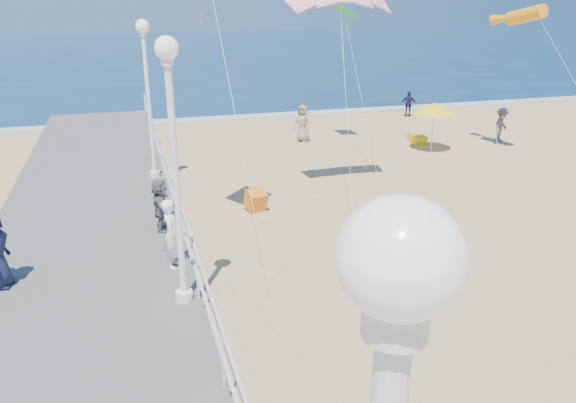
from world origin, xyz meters
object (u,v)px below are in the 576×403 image
object	(u,v)px
lamp_post_far	(147,84)
beach_walker_c	(302,123)
beach_chair_left	(415,137)
lamp_post_mid	(174,148)
beach_chair_right	(419,140)
toddler_held	(177,216)
beach_umbrella	(434,108)
beach_walker_b	(409,104)
woman_holding_toddler	(172,234)
box_kite	(256,202)
spectator_5	(161,205)
beach_walker_a	(501,126)

from	to	relation	value
lamp_post_far	beach_walker_c	world-z (taller)	lamp_post_far
beach_chair_left	beach_walker_c	bearing A→B (deg)	162.96
lamp_post_mid	beach_chair_right	distance (m)	17.36
toddler_held	beach_umbrella	size ratio (longest dim) A/B	0.33
beach_umbrella	beach_chair_left	distance (m)	2.50
beach_walker_b	beach_chair_right	world-z (taller)	beach_walker_b
lamp_post_far	woman_holding_toddler	size ratio (longest dim) A/B	3.20
lamp_post_far	box_kite	bearing A→B (deg)	-48.95
lamp_post_mid	beach_umbrella	distance (m)	16.20
beach_walker_c	beach_chair_right	distance (m)	5.45
spectator_5	beach_walker_b	distance (m)	20.45
spectator_5	beach_chair_left	xyz separation A→B (m)	(12.33, 8.59, -0.92)
beach_umbrella	beach_chair_right	world-z (taller)	beach_umbrella
woman_holding_toddler	beach_chair_left	world-z (taller)	woman_holding_toddler
beach_chair_left	lamp_post_far	bearing A→B (deg)	-163.70
toddler_held	spectator_5	distance (m)	2.25
spectator_5	beach_umbrella	world-z (taller)	beach_umbrella
woman_holding_toddler	beach_walker_b	world-z (taller)	woman_holding_toddler
lamp_post_far	woman_holding_toddler	world-z (taller)	lamp_post_far
lamp_post_far	beach_walker_b	world-z (taller)	lamp_post_far
toddler_held	beach_umbrella	world-z (taller)	beach_umbrella
spectator_5	woman_holding_toddler	bearing A→B (deg)	-175.08
beach_walker_a	box_kite	xyz separation A→B (m)	(-12.93, -5.44, -0.53)
woman_holding_toddler	beach_chair_right	xyz separation A→B (m)	(12.14, 10.32, -1.03)
beach_walker_b	lamp_post_far	bearing A→B (deg)	58.00
beach_umbrella	toddler_held	bearing A→B (deg)	-143.04
lamp_post_mid	beach_walker_c	world-z (taller)	lamp_post_mid
beach_chair_left	lamp_post_mid	bearing A→B (deg)	-134.15
woman_holding_toddler	beach_umbrella	distance (m)	15.12
lamp_post_far	beach_chair_left	distance (m)	13.17
lamp_post_far	beach_walker_c	bearing A→B (deg)	35.70
beach_walker_b	beach_chair_right	xyz separation A→B (m)	(-2.63, -6.07, -0.52)
spectator_5	beach_umbrella	xyz separation A→B (m)	(12.14, 6.77, 0.79)
beach_walker_a	box_kite	bearing A→B (deg)	167.87
beach_walker_a	beach_walker_b	bearing A→B (deg)	64.06
beach_chair_right	lamp_post_mid	bearing A→B (deg)	-135.31
beach_chair_right	woman_holding_toddler	bearing A→B (deg)	-139.63
toddler_held	spectator_5	xyz separation A→B (m)	(-0.24, 2.19, -0.49)
beach_walker_c	beach_chair_left	world-z (taller)	beach_walker_c
beach_chair_right	beach_walker_c	bearing A→B (deg)	156.50
box_kite	beach_chair_right	bearing A→B (deg)	21.45
box_kite	beach_chair_left	xyz separation A→B (m)	(9.32, 6.87, -0.10)
beach_umbrella	beach_walker_b	bearing A→B (deg)	69.52
beach_walker_c	woman_holding_toddler	bearing A→B (deg)	-74.37
lamp_post_far	beach_chair_left	bearing A→B (deg)	16.30
woman_holding_toddler	beach_chair_left	xyz separation A→B (m)	(12.25, 10.92, -1.03)
woman_holding_toddler	beach_walker_c	xyz separation A→B (m)	(7.18, 12.48, -0.37)
woman_holding_toddler	toddler_held	xyz separation A→B (m)	(0.15, 0.15, 0.38)
toddler_held	woman_holding_toddler	bearing A→B (deg)	149.06
box_kite	beach_chair_right	xyz separation A→B (m)	(9.22, 6.26, -0.10)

